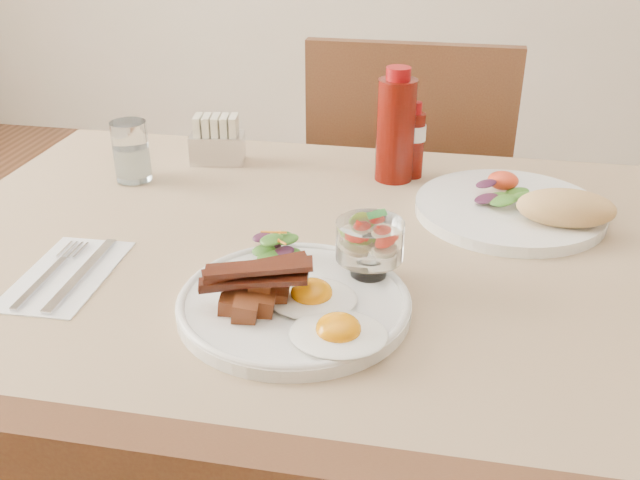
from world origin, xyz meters
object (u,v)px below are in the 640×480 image
main_plate (294,304)px  fruit_cup (370,241)px  chair_far (407,210)px  water_glass (132,155)px  second_plate (522,207)px  ketchup_bottle (396,128)px  sugar_caddy (217,142)px  hot_sauce_bottle (414,141)px  table (374,316)px

main_plate → fruit_cup: fruit_cup is taller
chair_far → water_glass: bearing=-133.9°
fruit_cup → second_plate: 0.32m
ketchup_bottle → sugar_caddy: ketchup_bottle is taller
fruit_cup → water_glass: (-0.44, 0.27, -0.02)m
main_plate → hot_sauce_bottle: 0.47m
main_plate → ketchup_bottle: bearing=80.1°
table → main_plate: (-0.08, -0.14, 0.10)m
fruit_cup → water_glass: size_ratio=0.83×
second_plate → hot_sauce_bottle: bearing=141.4°
table → fruit_cup: bearing=-92.1°
ketchup_bottle → hot_sauce_bottle: bearing=28.0°
chair_far → hot_sauce_bottle: chair_far is taller
fruit_cup → ketchup_bottle: 0.36m
ketchup_bottle → hot_sauce_bottle: (0.03, 0.02, -0.03)m
second_plate → main_plate: bearing=-132.1°
water_glass → sugar_caddy: bearing=43.1°
chair_far → sugar_caddy: 0.55m
fruit_cup → second_plate: size_ratio=0.29×
second_plate → water_glass: bearing=177.0°
hot_sauce_bottle → water_glass: size_ratio=1.28×
hot_sauce_bottle → sugar_caddy: 0.35m
chair_far → sugar_caddy: (-0.33, -0.35, 0.27)m
chair_far → fruit_cup: (-0.00, -0.73, 0.29)m
chair_far → sugar_caddy: size_ratio=9.08×
hot_sauce_bottle → ketchup_bottle: bearing=-152.0°
hot_sauce_bottle → water_glass: bearing=-167.1°
hot_sauce_bottle → main_plate: bearing=-103.3°
fruit_cup → sugar_caddy: size_ratio=0.84×
table → ketchup_bottle: ketchup_bottle is taller
table → water_glass: bearing=154.8°
hot_sauce_bottle → sugar_caddy: bearing=179.9°
chair_far → hot_sauce_bottle: bearing=-85.9°
main_plate → ketchup_bottle: size_ratio=1.46×
ketchup_bottle → sugar_caddy: (-0.32, 0.02, -0.05)m
chair_far → fruit_cup: size_ratio=10.85×
table → main_plate: size_ratio=4.75×
second_plate → ketchup_bottle: bearing=149.2°
hot_sauce_bottle → second_plate: bearing=-38.6°
second_plate → sugar_caddy: size_ratio=2.84×
water_glass → second_plate: bearing=-3.0°
hot_sauce_bottle → water_glass: hot_sauce_bottle is taller
chair_far → ketchup_bottle: ketchup_bottle is taller
sugar_caddy → hot_sauce_bottle: bearing=-9.7°
hot_sauce_bottle → sugar_caddy: hot_sauce_bottle is taller
fruit_cup → hot_sauce_bottle: hot_sauce_bottle is taller
table → hot_sauce_bottle: size_ratio=10.12×
fruit_cup → chair_far: bearing=89.8°
fruit_cup → ketchup_bottle: size_ratio=0.45×
main_plate → hot_sauce_bottle: hot_sauce_bottle is taller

